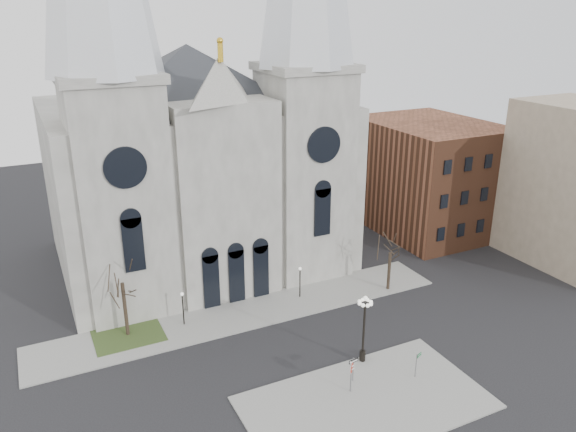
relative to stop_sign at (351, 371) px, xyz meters
name	(u,v)px	position (x,y,z in m)	size (l,w,h in m)	color
ground	(299,377)	(-2.62, 3.47, -1.98)	(160.00, 160.00, 0.00)	black
sidewalk_near	(366,402)	(0.38, -1.53, -1.91)	(18.00, 10.00, 0.14)	gray
sidewalk_far	(247,313)	(-2.62, 14.47, -1.91)	(40.00, 6.00, 0.14)	gray
grass_patch	(128,335)	(-13.62, 15.47, -1.89)	(6.00, 5.00, 0.18)	#32471E
cathedral	(198,102)	(-2.62, 26.33, 16.50)	(33.00, 26.66, 54.00)	gray
bg_building_brick	(427,176)	(27.38, 25.47, 5.02)	(14.00, 18.00, 14.00)	brown
tree_left	(122,280)	(-13.62, 15.47, 3.61)	(3.20, 3.20, 7.50)	black
tree_right	(390,250)	(12.38, 12.47, 2.49)	(3.20, 3.20, 6.00)	black
ped_lamp_left	(183,303)	(-8.62, 14.97, 0.35)	(0.32, 0.32, 3.26)	black
ped_lamp_right	(300,277)	(3.38, 14.97, 0.35)	(0.32, 0.32, 3.26)	black
stop_sign	(351,371)	(0.00, 0.00, 0.00)	(0.88, 0.36, 2.58)	slate
globe_lamp	(364,321)	(3.01, 2.97, 1.92)	(1.49, 1.49, 5.98)	black
one_way_sign	(353,365)	(0.83, 1.01, -0.41)	(0.92, 0.16, 2.10)	slate
street_name_sign	(417,363)	(5.63, -0.68, -0.61)	(0.62, 0.28, 2.06)	slate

